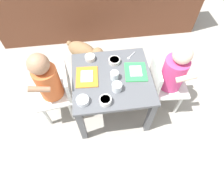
# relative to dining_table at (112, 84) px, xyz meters

# --- Properties ---
(ground_plane) EXTENTS (7.00, 7.00, 0.00)m
(ground_plane) POSITION_rel_dining_table_xyz_m (0.00, 0.00, -0.37)
(ground_plane) COLOR #9E998E
(dining_table) EXTENTS (0.58, 0.55, 0.45)m
(dining_table) POSITION_rel_dining_table_xyz_m (0.00, 0.00, 0.00)
(dining_table) COLOR #515459
(dining_table) RESTS_ON ground
(seated_child_left) EXTENTS (0.31, 0.31, 0.70)m
(seated_child_left) POSITION_rel_dining_table_xyz_m (-0.45, 0.03, 0.07)
(seated_child_left) COLOR silver
(seated_child_left) RESTS_ON ground
(seated_child_right) EXTENTS (0.30, 0.30, 0.70)m
(seated_child_right) POSITION_rel_dining_table_xyz_m (0.45, -0.01, 0.07)
(seated_child_right) COLOR silver
(seated_child_right) RESTS_ON ground
(dog) EXTENTS (0.38, 0.31, 0.30)m
(dog) POSITION_rel_dining_table_xyz_m (-0.20, 0.55, -0.17)
(dog) COLOR olive
(dog) RESTS_ON ground
(food_tray_left) EXTENTS (0.17, 0.20, 0.02)m
(food_tray_left) POSITION_rel_dining_table_xyz_m (-0.18, 0.03, 0.08)
(food_tray_left) COLOR orange
(food_tray_left) RESTS_ON dining_table
(food_tray_right) EXTENTS (0.17, 0.19, 0.02)m
(food_tray_right) POSITION_rel_dining_table_xyz_m (0.18, 0.03, 0.08)
(food_tray_right) COLOR green
(food_tray_right) RESTS_ON dining_table
(water_cup_left) EXTENTS (0.06, 0.06, 0.06)m
(water_cup_left) POSITION_rel_dining_table_xyz_m (0.02, -0.01, 0.10)
(water_cup_left) COLOR white
(water_cup_left) RESTS_ON dining_table
(water_cup_right) EXTENTS (0.07, 0.07, 0.06)m
(water_cup_right) POSITION_rel_dining_table_xyz_m (0.02, -0.11, 0.10)
(water_cup_right) COLOR white
(water_cup_right) RESTS_ON dining_table
(cereal_bowl_left_side) EXTENTS (0.08, 0.08, 0.04)m
(cereal_bowl_left_side) POSITION_rel_dining_table_xyz_m (-0.14, 0.20, 0.10)
(cereal_bowl_left_side) COLOR silver
(cereal_bowl_left_side) RESTS_ON dining_table
(veggie_bowl_near) EXTENTS (0.09, 0.09, 0.03)m
(veggie_bowl_near) POSITION_rel_dining_table_xyz_m (0.04, 0.15, 0.09)
(veggie_bowl_near) COLOR silver
(veggie_bowl_near) RESTS_ON dining_table
(cereal_bowl_right_side) EXTENTS (0.08, 0.08, 0.04)m
(cereal_bowl_right_side) POSITION_rel_dining_table_xyz_m (-0.07, -0.20, 0.10)
(cereal_bowl_right_side) COLOR white
(cereal_bowl_right_side) RESTS_ON dining_table
(veggie_bowl_far) EXTENTS (0.08, 0.08, 0.04)m
(veggie_bowl_far) POSITION_rel_dining_table_xyz_m (-0.22, -0.18, 0.10)
(veggie_bowl_far) COLOR white
(veggie_bowl_far) RESTS_ON dining_table
(spoon_by_left_tray) EXTENTS (0.08, 0.08, 0.01)m
(spoon_by_left_tray) POSITION_rel_dining_table_xyz_m (0.17, 0.19, 0.08)
(spoon_by_left_tray) COLOR silver
(spoon_by_left_tray) RESTS_ON dining_table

